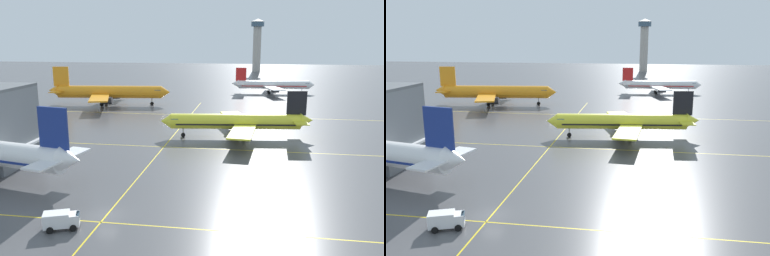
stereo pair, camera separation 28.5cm
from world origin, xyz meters
The scene contains 7 objects.
ground_plane centered at (0.00, 0.00, 0.00)m, with size 600.00×600.00×0.00m, color #4C4C4F.
airliner_second_row centered at (14.63, 43.27, 3.64)m, with size 34.32×29.38×10.67m.
airliner_third_row centered at (-29.97, 81.15, 4.35)m, with size 41.00×35.14×12.74m.
airliner_far_left_stand centered at (25.32, 118.05, 3.52)m, with size 33.15×28.48×10.30m.
taxiway_markings centered at (0.00, 32.88, 0.00)m, with size 160.10×115.11×0.01m.
service_truck_red_van centered at (-3.90, -4.36, 1.18)m, with size 4.49×3.27×2.10m.
control_tower centered at (19.04, 224.52, 19.87)m, with size 8.82×8.82×33.90m.
Camera 2 is at (18.38, -44.83, 22.26)m, focal length 37.23 mm.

